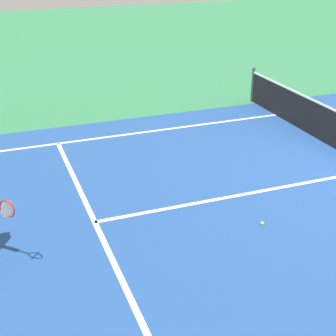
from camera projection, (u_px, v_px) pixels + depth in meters
name	position (u px, v px, depth m)	size (l,w,h in m)	color
line_sideline_left	(76.00, 141.00, 12.93)	(0.10, 11.89, 0.01)	white
line_service_near	(95.00, 222.00, 9.30)	(8.22, 0.10, 0.01)	white
line_center_service	(247.00, 194.00, 10.32)	(0.10, 6.40, 0.01)	white
tennis_ball_mid_court	(262.00, 223.00, 9.21)	(0.07, 0.07, 0.07)	#CCE033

